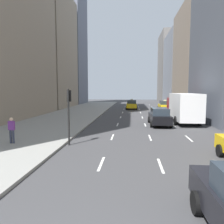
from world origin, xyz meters
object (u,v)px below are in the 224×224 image
at_px(taxi_second, 132,104).
at_px(taxi_third, 165,106).
at_px(traffic_light_pole, 69,108).
at_px(sedan_black_near, 159,116).
at_px(box_truck, 183,107).
at_px(pedestrian_mid_block, 12,129).

height_order(taxi_second, taxi_third, same).
distance_m(taxi_second, traffic_light_pole, 27.13).
distance_m(sedan_black_near, box_truck, 3.72).
distance_m(taxi_second, taxi_third, 6.21).
bearing_deg(pedestrian_mid_block, taxi_second, 74.59).
relative_size(taxi_third, pedestrian_mid_block, 2.67).
bearing_deg(sedan_black_near, taxi_third, 79.79).
height_order(taxi_third, box_truck, box_truck).
height_order(box_truck, traffic_light_pole, traffic_light_pole).
xyz_separation_m(taxi_third, traffic_light_pole, (-9.55, -24.11, 1.53)).
bearing_deg(pedestrian_mid_block, taxi_third, 61.93).
relative_size(sedan_black_near, traffic_light_pole, 1.39).
xyz_separation_m(box_truck, pedestrian_mid_block, (-13.13, -11.38, -0.64)).
height_order(taxi_second, pedestrian_mid_block, taxi_second).
distance_m(taxi_third, pedestrian_mid_block, 27.90).
bearing_deg(pedestrian_mid_block, traffic_light_pole, 8.08).
distance_m(taxi_second, box_truck, 16.90).
distance_m(taxi_third, box_truck, 13.26).
bearing_deg(traffic_light_pole, sedan_black_near, 51.77).
bearing_deg(traffic_light_pole, taxi_second, 81.61).
bearing_deg(taxi_second, sedan_black_near, -81.27).
distance_m(box_truck, traffic_light_pole, 14.49).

